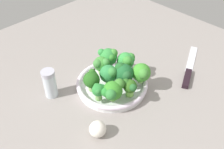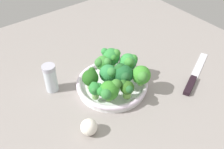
# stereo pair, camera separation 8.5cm
# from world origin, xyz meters

# --- Properties ---
(ground_plane) EXTENTS (1.30, 1.30, 0.03)m
(ground_plane) POSITION_xyz_m (0.00, 0.00, -0.01)
(ground_plane) COLOR gray
(bowl) EXTENTS (0.24, 0.24, 0.03)m
(bowl) POSITION_xyz_m (-0.02, 0.01, 0.02)
(bowl) COLOR white
(bowl) RESTS_ON ground_plane
(broccoli_floret_0) EXTENTS (0.06, 0.06, 0.07)m
(broccoli_floret_0) POSITION_xyz_m (-0.02, 0.00, 0.07)
(broccoli_floret_0) COLOR #96D46B
(broccoli_floret_0) RESTS_ON bowl
(broccoli_floret_1) EXTENTS (0.06, 0.06, 0.07)m
(broccoli_floret_1) POSITION_xyz_m (-0.07, 0.02, 0.07)
(broccoli_floret_1) COLOR #87BC5A
(broccoli_floret_1) RESTS_ON bowl
(broccoli_floret_2) EXTENTS (0.07, 0.06, 0.07)m
(broccoli_floret_2) POSITION_xyz_m (-0.03, 0.09, 0.07)
(broccoli_floret_2) COLOR #83BE51
(broccoli_floret_2) RESTS_ON bowl
(broccoli_floret_3) EXTENTS (0.06, 0.08, 0.07)m
(broccoli_floret_3) POSITION_xyz_m (0.04, -0.05, 0.07)
(broccoli_floret_3) COLOR #94C96A
(broccoli_floret_3) RESTS_ON bowl
(broccoli_floret_4) EXTENTS (0.04, 0.04, 0.06)m
(broccoli_floret_4) POSITION_xyz_m (0.01, -0.07, 0.07)
(broccoli_floret_4) COLOR #76B05B
(broccoli_floret_4) RESTS_ON bowl
(broccoli_floret_5) EXTENTS (0.05, 0.05, 0.07)m
(broccoli_floret_5) POSITION_xyz_m (-0.04, -0.06, 0.07)
(broccoli_floret_5) COLOR #98CC73
(broccoli_floret_5) RESTS_ON bowl
(broccoli_floret_6) EXTENTS (0.06, 0.04, 0.06)m
(broccoli_floret_6) POSITION_xyz_m (0.07, 0.00, 0.07)
(broccoli_floret_6) COLOR #79BF4F
(broccoli_floret_6) RESTS_ON bowl
(broccoli_floret_7) EXTENTS (0.07, 0.06, 0.08)m
(broccoli_floret_7) POSITION_xyz_m (-0.08, 0.06, 0.08)
(broccoli_floret_7) COLOR #92DA65
(broccoli_floret_7) RESTS_ON bowl
(broccoli_floret_8) EXTENTS (0.07, 0.06, 0.08)m
(broccoli_floret_8) POSITION_xyz_m (0.01, 0.03, 0.07)
(broccoli_floret_8) COLOR #83C669
(broccoli_floret_8) RESTS_ON bowl
(broccoli_floret_9) EXTENTS (0.06, 0.06, 0.07)m
(broccoli_floret_9) POSITION_xyz_m (0.05, 0.08, 0.07)
(broccoli_floret_9) COLOR #98D272
(broccoli_floret_9) RESTS_ON bowl
(knife) EXTENTS (0.13, 0.25, 0.01)m
(knife) POSITION_xyz_m (0.12, 0.27, 0.01)
(knife) COLOR silver
(knife) RESTS_ON ground_plane
(garlic_bulb) EXTENTS (0.05, 0.05, 0.05)m
(garlic_bulb) POSITION_xyz_m (0.09, -0.15, 0.02)
(garlic_bulb) COLOR white
(garlic_bulb) RESTS_ON ground_plane
(pepper_shaker) EXTENTS (0.04, 0.04, 0.10)m
(pepper_shaker) POSITION_xyz_m (-0.14, -0.15, 0.05)
(pepper_shaker) COLOR silver
(pepper_shaker) RESTS_ON ground_plane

